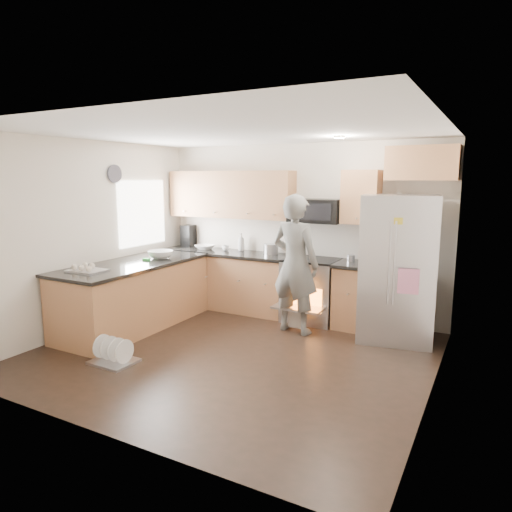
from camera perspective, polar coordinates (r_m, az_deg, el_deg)
The scene contains 8 objects.
ground at distance 5.62m, azimuth -3.05°, elevation -12.12°, with size 4.50×4.50×0.00m, color black.
room_shell at distance 5.27m, azimuth -3.46°, elevation 5.19°, with size 4.54×4.04×2.62m.
back_cabinet_run at distance 7.12m, azimuth 0.12°, elevation 0.63°, with size 4.45×0.65×2.50m.
peninsula at distance 6.69m, azimuth -14.93°, elevation -4.67°, with size 0.96×2.36×1.04m.
stove_range at distance 6.74m, azimuth 6.97°, elevation -2.46°, with size 0.76×0.97×1.79m.
refrigerator at distance 6.11m, azimuth 17.24°, elevation -1.53°, with size 1.03×0.87×1.88m.
person at distance 6.17m, azimuth 4.92°, elevation -1.02°, with size 0.69×0.45×1.89m, color slate.
dish_rack at distance 5.58m, azimuth -17.37°, elevation -11.83°, with size 0.50×0.40×0.30m.
Camera 1 is at (2.72, -4.45, 2.09)m, focal length 32.00 mm.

